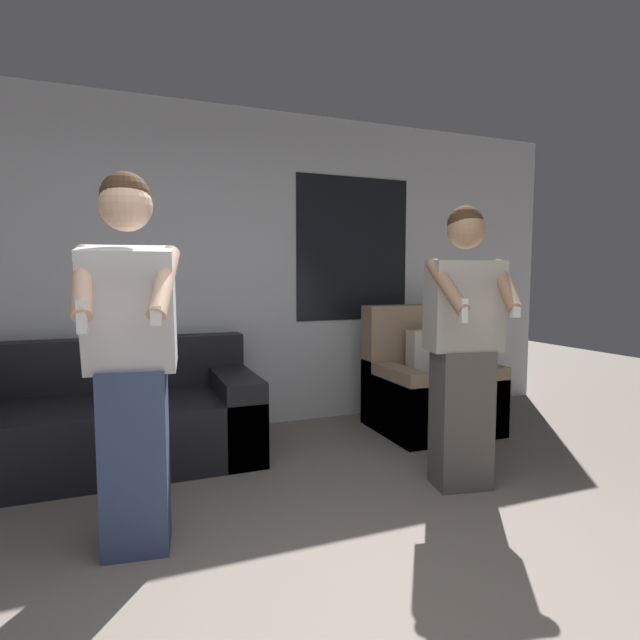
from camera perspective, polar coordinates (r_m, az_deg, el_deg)
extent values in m
cube|color=silver|center=(4.27, -12.74, 5.57)|extent=(6.86, 0.06, 2.70)
cube|color=black|center=(4.63, 3.81, 8.10)|extent=(1.10, 0.01, 1.30)
cube|color=black|center=(3.81, -23.59, -11.78)|extent=(2.09, 0.98, 0.45)
cube|color=black|center=(4.09, -23.59, -4.66)|extent=(2.09, 0.22, 0.38)
cube|color=black|center=(3.86, -9.83, -10.15)|extent=(0.28, 0.98, 0.59)
cube|color=#937A60|center=(4.38, 12.63, -9.15)|extent=(0.93, 0.83, 0.48)
cube|color=#937A60|center=(4.54, 10.54, -1.89)|extent=(0.93, 0.20, 0.57)
cube|color=#937A60|center=(4.17, 8.31, -9.08)|extent=(0.18, 0.83, 0.58)
cube|color=#937A60|center=(4.58, 16.57, -7.97)|extent=(0.18, 0.83, 0.58)
cube|color=slate|center=(4.29, 13.00, -6.11)|extent=(0.79, 0.66, 0.01)
cube|color=beige|center=(4.34, 12.28, -3.47)|extent=(0.36, 0.14, 0.36)
cube|color=#384770|center=(2.59, -20.34, -14.76)|extent=(0.33, 0.28, 0.87)
cube|color=silver|center=(2.42, -20.93, 1.14)|extent=(0.43, 0.36, 0.59)
sphere|color=#DBAD8E|center=(2.42, -21.32, 12.10)|extent=(0.23, 0.23, 0.23)
sphere|color=#3D2819|center=(2.43, -21.35, 13.01)|extent=(0.22, 0.22, 0.22)
cylinder|color=#DBAD8E|center=(2.29, -25.54, 3.92)|extent=(0.09, 0.36, 0.33)
cube|color=white|center=(2.15, -25.58, 0.32)|extent=(0.04, 0.04, 0.13)
cylinder|color=#DBAD8E|center=(2.25, -17.39, 4.16)|extent=(0.18, 0.36, 0.33)
cube|color=white|center=(2.11, -18.23, 0.48)|extent=(0.05, 0.04, 0.08)
cube|color=#56514C|center=(3.25, 15.82, -10.78)|extent=(0.37, 0.30, 0.85)
cube|color=#ADA89E|center=(3.13, 16.15, 1.57)|extent=(0.47, 0.31, 0.55)
sphere|color=#A37A5B|center=(3.14, 16.37, 9.82)|extent=(0.22, 0.22, 0.22)
sphere|color=#3D2819|center=(3.15, 16.28, 10.53)|extent=(0.21, 0.21, 0.21)
cylinder|color=#A37A5B|center=(2.91, 14.35, 3.77)|extent=(0.08, 0.36, 0.32)
cube|color=white|center=(2.80, 16.08, 1.02)|extent=(0.04, 0.04, 0.13)
cylinder|color=#A37A5B|center=(3.08, 20.47, 3.67)|extent=(0.20, 0.36, 0.32)
cube|color=white|center=(2.94, 21.42, 1.06)|extent=(0.05, 0.04, 0.08)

